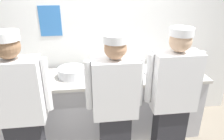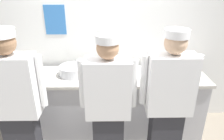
% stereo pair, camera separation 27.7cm
% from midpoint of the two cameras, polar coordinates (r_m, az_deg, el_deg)
% --- Properties ---
extents(wall_back, '(4.38, 0.11, 2.85)m').
position_cam_midpoint_polar(wall_back, '(3.12, 0.27, 10.42)').
color(wall_back, white).
rests_on(wall_back, ground).
extents(prep_counter, '(2.79, 0.67, 0.93)m').
position_cam_midpoint_polar(prep_counter, '(3.07, 0.42, -9.33)').
color(prep_counter, '#B2B2B7').
rests_on(prep_counter, ground).
extents(chef_near_left, '(0.62, 0.24, 1.74)m').
position_cam_midpoint_polar(chef_near_left, '(2.36, -21.45, -9.12)').
color(chef_near_left, '#2D2D33').
rests_on(chef_near_left, ground).
extents(chef_center, '(0.61, 0.24, 1.67)m').
position_cam_midpoint_polar(chef_center, '(2.25, 2.52, -10.07)').
color(chef_center, '#2D2D33').
rests_on(chef_center, ground).
extents(chef_far_right, '(0.62, 0.24, 1.72)m').
position_cam_midpoint_polar(chef_far_right, '(2.38, 18.35, -8.62)').
color(chef_far_right, '#2D2D33').
rests_on(chef_far_right, ground).
extents(plate_stack_front, '(0.20, 0.20, 0.05)m').
position_cam_midpoint_polar(plate_stack_front, '(2.72, 1.76, -2.16)').
color(plate_stack_front, white).
rests_on(plate_stack_front, prep_counter).
extents(mixing_bowl_steel, '(0.37, 0.37, 0.13)m').
position_cam_midpoint_polar(mixing_bowl_steel, '(2.86, -7.94, -0.20)').
color(mixing_bowl_steel, '#B7BABF').
rests_on(mixing_bowl_steel, prep_counter).
extents(sheet_tray, '(0.50, 0.43, 0.02)m').
position_cam_midpoint_polar(sheet_tray, '(2.99, 15.58, -0.87)').
color(sheet_tray, '#B7BABF').
rests_on(sheet_tray, prep_counter).
extents(squeeze_bottle_primary, '(0.06, 0.06, 0.19)m').
position_cam_midpoint_polar(squeeze_bottle_primary, '(2.86, 23.12, -1.38)').
color(squeeze_bottle_primary, red).
rests_on(squeeze_bottle_primary, prep_counter).
extents(ramekin_green_sauce, '(0.11, 0.11, 0.04)m').
position_cam_midpoint_polar(ramekin_green_sauce, '(2.86, -16.88, -1.93)').
color(ramekin_green_sauce, white).
rests_on(ramekin_green_sauce, prep_counter).
extents(ramekin_yellow_sauce, '(0.10, 0.10, 0.05)m').
position_cam_midpoint_polar(ramekin_yellow_sauce, '(2.86, -2.39, -0.81)').
color(ramekin_yellow_sauce, white).
rests_on(ramekin_yellow_sauce, prep_counter).
extents(ramekin_red_sauce, '(0.09, 0.09, 0.04)m').
position_cam_midpoint_polar(ramekin_red_sauce, '(2.87, 4.43, -0.87)').
color(ramekin_red_sauce, white).
rests_on(ramekin_red_sauce, prep_counter).
extents(deli_cup, '(0.09, 0.09, 0.09)m').
position_cam_midpoint_polar(deli_cup, '(2.99, -3.82, 0.66)').
color(deli_cup, white).
rests_on(deli_cup, prep_counter).
extents(chefs_knife, '(0.28, 0.03, 0.02)m').
position_cam_midpoint_polar(chefs_knife, '(3.06, -15.38, -0.41)').
color(chefs_knife, '#B7BABF').
rests_on(chefs_knife, prep_counter).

